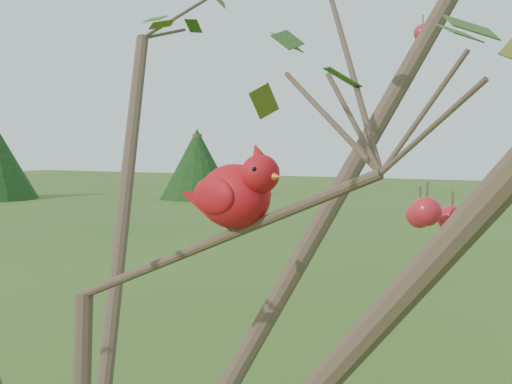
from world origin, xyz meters
The scene contains 3 objects.
crabapple_tree centered at (0.03, -0.02, 2.12)m, with size 2.35×2.05×2.95m.
cardinal centered at (0.31, 0.07, 2.16)m, with size 0.22×0.14×0.15m.
distant_trees centered at (-5.29, 21.11, 1.49)m, with size 43.31×12.42×3.28m.
Camera 1 is at (0.80, -0.85, 2.24)m, focal length 45.00 mm.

